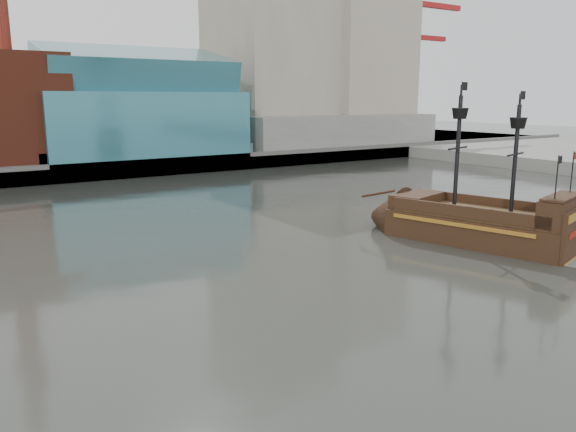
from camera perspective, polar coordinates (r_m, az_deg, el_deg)
ground at (r=26.96m, az=15.50°, el=-12.90°), size 400.00×400.00×0.00m
promenade_far at (r=109.95m, az=-23.32°, el=5.65°), size 220.00×60.00×2.00m
seawall at (r=81.17m, az=-19.61°, el=4.26°), size 220.00×1.00×2.60m
skyline at (r=104.12m, az=-20.70°, el=18.58°), size 149.00×45.00×62.00m
crane_a at (r=138.30m, az=12.09°, el=14.95°), size 22.50×4.00×32.25m
crane_b at (r=151.99m, az=11.92°, el=13.32°), size 19.10×4.00×26.25m
pirate_ship at (r=46.36m, az=19.14°, el=-1.13°), size 9.79×18.41×13.21m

